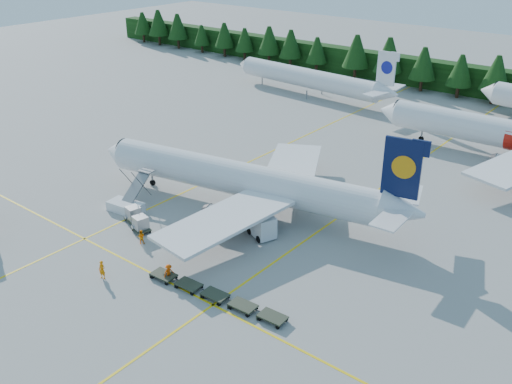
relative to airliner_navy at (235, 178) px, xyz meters
The scene contains 15 objects.
ground 13.48m from the airliner_navy, 61.81° to the right, with size 320.00×320.00×0.00m, color #9F9F9A.
taxi_stripe_a 12.26m from the airliner_navy, 132.54° to the left, with size 0.25×120.00×0.01m, color yellow.
taxi_stripe_b 15.32m from the airliner_navy, 35.35° to the left, with size 0.25×120.00×0.01m, color yellow.
taxi_stripe_cross 18.83m from the airliner_navy, 70.65° to the right, with size 80.00×0.25×0.01m, color yellow.
treeline_hedge 70.86m from the airliner_navy, 85.05° to the left, with size 220.00×4.00×6.00m, color black.
airliner_navy is the anchor object (origin of this frame).
airliner_red 43.83m from the airliner_navy, 59.64° to the left, with size 44.62×36.71×12.97m.
airliner_far_left 54.15m from the airliner_navy, 115.31° to the left, with size 39.85×6.79×11.59m.
airstairs 13.89m from the airliner_navy, 135.64° to the right, with size 4.79×6.50×4.07m.
service_truck 7.92m from the airliner_navy, 29.70° to the right, with size 6.02×4.02×2.73m.
dolly_train 20.44m from the airliner_navy, 54.93° to the right, with size 15.40×3.22×0.15m.
uld_pair 13.11m from the airliner_navy, 114.61° to the right, with size 5.06×3.21×1.67m.
crew_a 21.27m from the airliner_navy, 89.18° to the right, with size 0.73×0.48×2.01m, color orange.
crew_b 14.42m from the airliner_navy, 98.04° to the right, with size 0.82×0.64×1.69m, color orange.
crew_c 18.30m from the airliner_navy, 71.15° to the right, with size 0.76×0.51×1.83m, color #E34604.
Camera 1 is at (36.87, -37.97, 32.80)m, focal length 40.00 mm.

